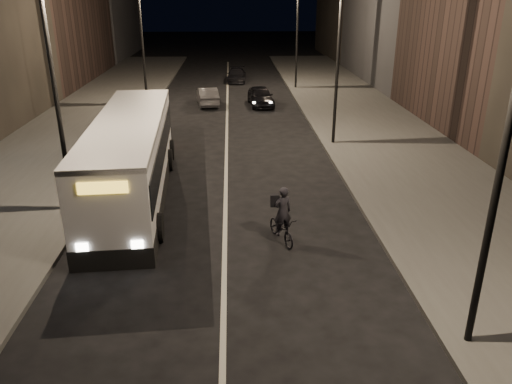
{
  "coord_description": "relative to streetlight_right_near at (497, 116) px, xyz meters",
  "views": [
    {
      "loc": [
        0.3,
        -13.05,
        7.58
      ],
      "look_at": [
        1.04,
        1.91,
        1.5
      ],
      "focal_mm": 35.0,
      "sensor_mm": 36.0,
      "label": 1
    }
  ],
  "objects": [
    {
      "name": "streetlight_left_far",
      "position": [
        -10.66,
        26.0,
        0.0
      ],
      "size": [
        1.2,
        0.44,
        8.12
      ],
      "color": "black",
      "rests_on": "sidewalk_left"
    },
    {
      "name": "cyclist_on_bicycle",
      "position": [
        -3.49,
        5.28,
        -4.71
      ],
      "size": [
        1.12,
        1.8,
        1.96
      ],
      "rotation": [
        0.0,
        0.0,
        0.34
      ],
      "color": "black",
      "rests_on": "ground"
    },
    {
      "name": "city_bus",
      "position": [
        -8.93,
        9.49,
        -3.66
      ],
      "size": [
        3.27,
        11.71,
        3.12
      ],
      "rotation": [
        0.0,
        0.0,
        0.06
      ],
      "color": "white",
      "rests_on": "ground"
    },
    {
      "name": "streetlight_left_near",
      "position": [
        -10.66,
        8.0,
        0.0
      ],
      "size": [
        1.2,
        0.44,
        8.12
      ],
      "color": "black",
      "rests_on": "sidewalk_left"
    },
    {
      "name": "car_mid",
      "position": [
        -6.72,
        26.25,
        -4.74
      ],
      "size": [
        1.83,
        3.94,
        1.25
      ],
      "primitive_type": "imported",
      "rotation": [
        0.0,
        0.0,
        3.28
      ],
      "color": "#403F42",
      "rests_on": "ground"
    },
    {
      "name": "sidewalk_right",
      "position": [
        3.17,
        18.0,
        -5.28
      ],
      "size": [
        7.0,
        70.0,
        0.16
      ],
      "primitive_type": "cube",
      "color": "#3B3A38",
      "rests_on": "ground"
    },
    {
      "name": "streetlight_right_near",
      "position": [
        0.0,
        0.0,
        0.0
      ],
      "size": [
        1.2,
        0.44,
        8.12
      ],
      "color": "black",
      "rests_on": "sidewalk_right"
    },
    {
      "name": "streetlight_right_far",
      "position": [
        0.0,
        32.0,
        0.0
      ],
      "size": [
        1.2,
        0.44,
        8.12
      ],
      "color": "black",
      "rests_on": "sidewalk_right"
    },
    {
      "name": "ground",
      "position": [
        -5.33,
        4.0,
        -5.36
      ],
      "size": [
        180.0,
        180.0,
        0.0
      ],
      "primitive_type": "plane",
      "color": "black",
      "rests_on": "ground"
    },
    {
      "name": "streetlight_right_mid",
      "position": [
        0.0,
        16.0,
        0.0
      ],
      "size": [
        1.2,
        0.44,
        8.12
      ],
      "color": "black",
      "rests_on": "sidewalk_right"
    },
    {
      "name": "car_near",
      "position": [
        -2.98,
        25.82,
        -4.7
      ],
      "size": [
        1.92,
        4.03,
        1.33
      ],
      "primitive_type": "imported",
      "rotation": [
        0.0,
        0.0,
        0.09
      ],
      "color": "black",
      "rests_on": "ground"
    },
    {
      "name": "car_far",
      "position": [
        -4.53,
        35.89,
        -4.79
      ],
      "size": [
        1.81,
        4.02,
        1.14
      ],
      "primitive_type": "imported",
      "rotation": [
        0.0,
        0.0,
        -0.05
      ],
      "color": "black",
      "rests_on": "ground"
    },
    {
      "name": "sidewalk_left",
      "position": [
        -13.83,
        18.0,
        -5.28
      ],
      "size": [
        7.0,
        70.0,
        0.16
      ],
      "primitive_type": "cube",
      "color": "#3B3A38",
      "rests_on": "ground"
    }
  ]
}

